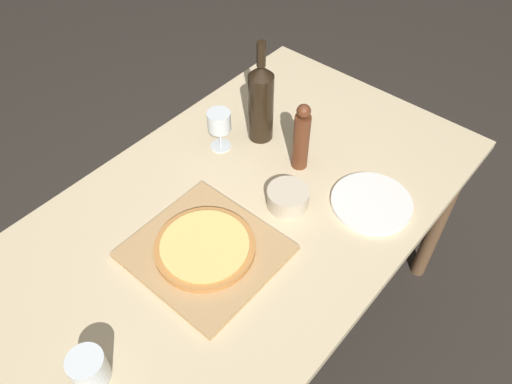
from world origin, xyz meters
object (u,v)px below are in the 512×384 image
at_px(wine_glass, 219,123).
at_px(wine_bottle, 261,102).
at_px(pizza, 205,247).
at_px(small_bowl, 288,198).
at_px(pepper_mill, 301,138).

bearing_deg(wine_glass, wine_bottle, 62.30).
relative_size(pizza, small_bowl, 2.20).
xyz_separation_m(wine_bottle, small_bowl, (0.26, -0.18, -0.11)).
relative_size(pepper_mill, wine_glass, 1.70).
bearing_deg(pepper_mill, wine_glass, -158.54).
relative_size(wine_bottle, small_bowl, 2.86).
height_order(pepper_mill, wine_glass, pepper_mill).
distance_m(pizza, pepper_mill, 0.45).
relative_size(wine_glass, small_bowl, 1.12).
bearing_deg(wine_bottle, pepper_mill, -8.45).
bearing_deg(wine_glass, pepper_mill, 21.46).
relative_size(pizza, wine_glass, 1.96).
bearing_deg(pepper_mill, pizza, -88.12).
bearing_deg(pizza, wine_glass, 127.71).
distance_m(wine_bottle, pepper_mill, 0.19).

